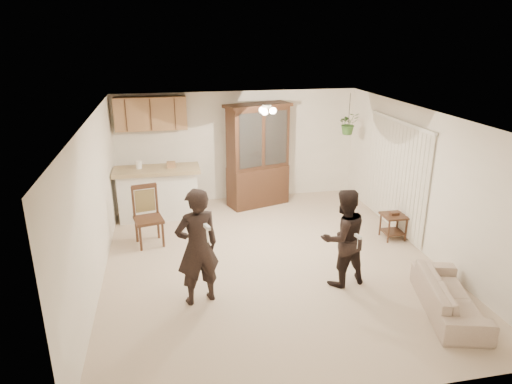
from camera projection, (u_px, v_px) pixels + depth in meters
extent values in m
plane|color=beige|center=(270.00, 260.00, 7.88)|extent=(6.50, 6.50, 0.00)
cube|color=silver|center=(271.00, 116.00, 7.05)|extent=(5.50, 6.50, 0.02)
cube|color=white|center=(238.00, 146.00, 10.47)|extent=(5.50, 0.02, 2.50)
cube|color=white|center=(346.00, 300.00, 4.46)|extent=(5.50, 0.02, 2.50)
cube|color=white|center=(95.00, 204.00, 6.95)|extent=(0.02, 6.50, 2.50)
cube|color=white|center=(423.00, 182.00, 7.98)|extent=(0.02, 6.50, 2.50)
cube|color=white|center=(159.00, 195.00, 9.54)|extent=(1.60, 0.55, 1.00)
cube|color=tan|center=(157.00, 170.00, 9.36)|extent=(1.75, 0.70, 0.08)
cube|color=#8D5F3D|center=(151.00, 113.00, 9.67)|extent=(1.50, 0.34, 0.70)
imported|color=#335823|center=(348.00, 123.00, 9.91)|extent=(0.43, 0.37, 0.48)
cylinder|color=black|center=(349.00, 108.00, 9.81)|extent=(0.01, 0.01, 0.65)
imported|color=beige|center=(451.00, 288.00, 6.32)|extent=(1.20, 2.00, 0.73)
imported|color=black|center=(197.00, 245.00, 6.39)|extent=(0.75, 0.60, 1.80)
imported|color=black|center=(343.00, 244.00, 6.95)|extent=(0.75, 0.64, 1.35)
cube|color=#321F12|center=(258.00, 185.00, 10.33)|extent=(1.44, 0.91, 0.89)
cube|color=#321F12|center=(258.00, 137.00, 9.96)|extent=(1.42, 0.85, 1.34)
cube|color=silver|center=(258.00, 137.00, 9.96)|extent=(1.11, 0.37, 1.17)
cube|color=#321F12|center=(258.00, 105.00, 9.73)|extent=(1.55, 0.97, 0.07)
cube|color=#321F12|center=(394.00, 216.00, 8.57)|extent=(0.44, 0.44, 0.03)
cube|color=#321F12|center=(392.00, 232.00, 8.68)|extent=(0.37, 0.37, 0.03)
cube|color=#321F12|center=(394.00, 213.00, 8.56)|extent=(0.16, 0.11, 0.05)
cube|color=#321F12|center=(149.00, 220.00, 8.31)|extent=(0.58, 0.58, 0.05)
cube|color=olive|center=(147.00, 204.00, 8.22)|extent=(0.36, 0.12, 0.43)
cube|color=#321F12|center=(146.00, 190.00, 8.12)|extent=(0.45, 0.14, 0.09)
cube|color=#321F12|center=(255.00, 183.00, 10.48)|extent=(0.59, 0.59, 0.05)
cube|color=olive|center=(255.00, 172.00, 10.39)|extent=(0.31, 0.18, 0.38)
cube|color=#321F12|center=(254.00, 162.00, 10.31)|extent=(0.38, 0.22, 0.08)
cube|color=#321F12|center=(256.00, 181.00, 10.49)|extent=(0.55, 0.55, 0.05)
cube|color=olive|center=(256.00, 169.00, 10.40)|extent=(0.36, 0.09, 0.42)
cube|color=#321F12|center=(256.00, 157.00, 10.30)|extent=(0.45, 0.10, 0.08)
cube|color=white|center=(207.00, 227.00, 5.91)|extent=(0.09, 0.16, 0.05)
cube|color=white|center=(358.00, 236.00, 6.55)|extent=(0.07, 0.14, 0.04)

